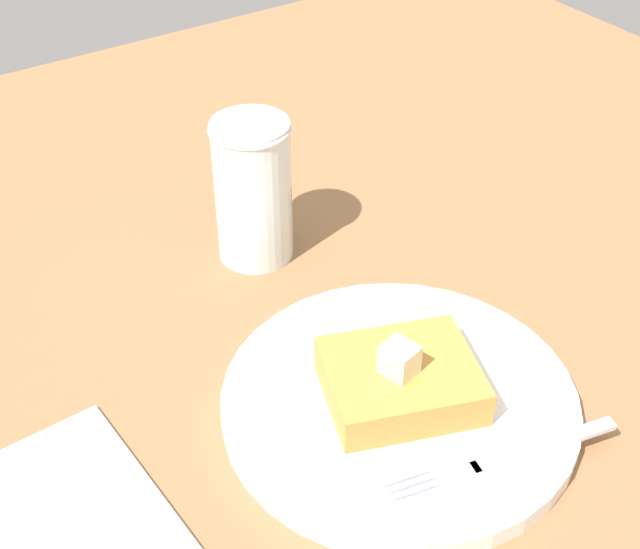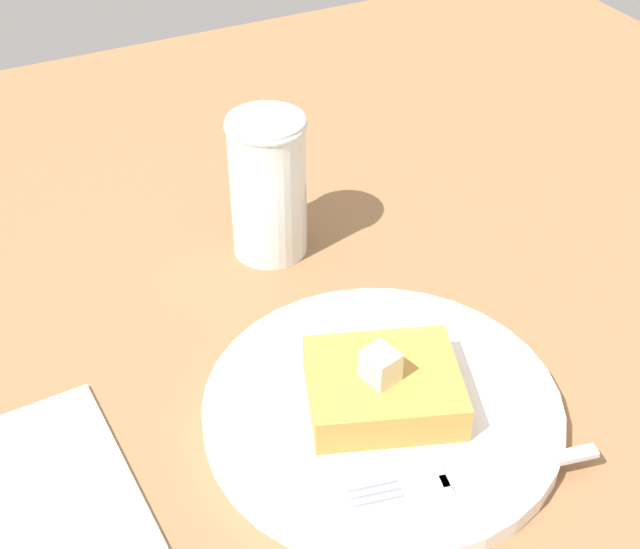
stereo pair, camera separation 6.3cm
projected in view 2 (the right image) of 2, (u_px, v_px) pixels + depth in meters
The scene contains 7 objects.
table_surface at pixel (384, 341), 65.86cm from camera, with size 113.17×113.17×2.65cm, color #8A613D.
plate at pixel (382, 408), 57.65cm from camera, with size 23.25×23.25×1.38cm.
toast_slice_center at pixel (383, 387), 56.49cm from camera, with size 9.53×7.96×2.61cm, color #B4843A.
butter_pat_primary at pixel (380, 366), 54.65cm from camera, with size 2.09×1.88×2.09cm, color beige.
fork at pixel (463, 478), 52.21cm from camera, with size 15.95×4.70×0.36cm.
syrup_jar at pixel (268, 192), 69.39cm from camera, with size 6.26×6.26×11.78cm.
napkin at pixel (10, 506), 52.33cm from camera, with size 14.13×14.79×0.30cm, color silver.
Camera 2 is at (26.08, 41.56, 45.80)cm, focal length 50.00 mm.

